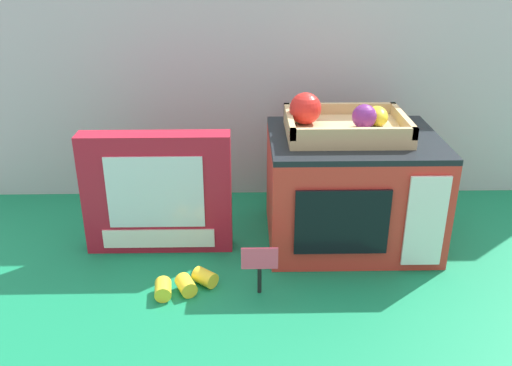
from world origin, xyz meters
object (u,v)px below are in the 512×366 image
object	(u,v)px
toy_microwave	(351,189)
cookie_set_box	(157,193)
price_sign	(260,263)
food_groups_crate	(342,123)
loose_toy_banana	(185,284)

from	to	relation	value
toy_microwave	cookie_set_box	distance (m)	0.42
toy_microwave	price_sign	xyz separation A→B (m)	(-0.21, -0.21, -0.06)
toy_microwave	food_groups_crate	size ratio (longest dim) A/B	1.43
toy_microwave	loose_toy_banana	bearing A→B (deg)	-150.14
toy_microwave	loose_toy_banana	size ratio (longest dim) A/B	2.92
cookie_set_box	price_sign	size ratio (longest dim) A/B	3.15
toy_microwave	food_groups_crate	distance (m)	0.15
loose_toy_banana	cookie_set_box	bearing A→B (deg)	112.23
loose_toy_banana	food_groups_crate	bearing A→B (deg)	33.35
food_groups_crate	cookie_set_box	xyz separation A→B (m)	(-0.39, -0.05, -0.14)
toy_microwave	cookie_set_box	size ratio (longest dim) A/B	1.15
price_sign	toy_microwave	bearing A→B (deg)	45.36
food_groups_crate	loose_toy_banana	distance (m)	0.47
toy_microwave	loose_toy_banana	distance (m)	0.42
toy_microwave	loose_toy_banana	xyz separation A→B (m)	(-0.35, -0.20, -0.11)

